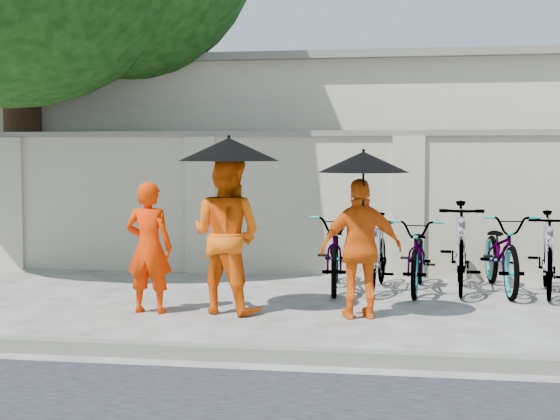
# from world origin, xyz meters

# --- Properties ---
(ground) EXTENTS (80.00, 80.00, 0.00)m
(ground) POSITION_xyz_m (0.00, 0.00, 0.00)
(ground) COLOR #BBB9B3
(kerb) EXTENTS (40.00, 0.16, 0.12)m
(kerb) POSITION_xyz_m (0.00, -1.70, 0.06)
(kerb) COLOR slate
(kerb) RESTS_ON ground
(compound_wall) EXTENTS (20.00, 0.30, 2.00)m
(compound_wall) POSITION_xyz_m (1.00, 3.20, 1.00)
(compound_wall) COLOR #C7BF91
(compound_wall) RESTS_ON ground
(building_behind) EXTENTS (14.00, 6.00, 3.20)m
(building_behind) POSITION_xyz_m (2.00, 7.00, 1.60)
(building_behind) COLOR beige
(building_behind) RESTS_ON ground
(monk_left) EXTENTS (0.54, 0.37, 1.44)m
(monk_left) POSITION_xyz_m (-0.82, 0.11, 0.72)
(monk_left) COLOR #FF3201
(monk_left) RESTS_ON ground
(monk_center) EXTENTS (1.00, 0.88, 1.71)m
(monk_center) POSITION_xyz_m (0.01, 0.26, 0.86)
(monk_center) COLOR #FF620A
(monk_center) RESTS_ON ground
(parasol_center) EXTENTS (1.10, 1.10, 0.95)m
(parasol_center) POSITION_xyz_m (0.06, 0.18, 1.79)
(parasol_center) COLOR black
(parasol_center) RESTS_ON ground
(monk_right) EXTENTS (0.93, 0.57, 1.48)m
(monk_right) POSITION_xyz_m (1.49, 0.17, 0.74)
(monk_right) COLOR orange
(monk_right) RESTS_ON ground
(parasol_right) EXTENTS (0.95, 0.95, 0.93)m
(parasol_right) POSITION_xyz_m (1.51, 0.09, 1.66)
(parasol_right) COLOR black
(parasol_right) RESTS_ON ground
(bike_0) EXTENTS (0.79, 1.93, 0.99)m
(bike_0) POSITION_xyz_m (1.08, 1.89, 0.50)
(bike_0) COLOR slate
(bike_0) RESTS_ON ground
(bike_1) EXTENTS (0.62, 1.68, 0.99)m
(bike_1) POSITION_xyz_m (1.61, 1.91, 0.49)
(bike_1) COLOR slate
(bike_1) RESTS_ON ground
(bike_2) EXTENTS (0.76, 1.85, 0.95)m
(bike_2) POSITION_xyz_m (2.13, 1.91, 0.48)
(bike_2) COLOR slate
(bike_2) RESTS_ON ground
(bike_3) EXTENTS (0.65, 1.93, 1.14)m
(bike_3) POSITION_xyz_m (2.65, 2.01, 0.57)
(bike_3) COLOR slate
(bike_3) RESTS_ON ground
(bike_4) EXTENTS (0.81, 1.97, 1.01)m
(bike_4) POSITION_xyz_m (3.17, 2.07, 0.50)
(bike_4) COLOR slate
(bike_4) RESTS_ON ground
(bike_5) EXTENTS (0.71, 1.77, 1.04)m
(bike_5) POSITION_xyz_m (3.70, 1.91, 0.52)
(bike_5) COLOR slate
(bike_5) RESTS_ON ground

